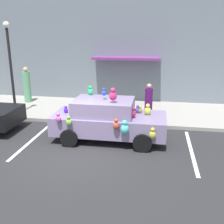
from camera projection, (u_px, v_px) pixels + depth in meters
The scene contains 10 objects.
ground_plane at pixel (76, 155), 8.86m from camera, with size 60.00×60.00×0.00m, color #262628.
sidewalk at pixel (105, 110), 13.56m from camera, with size 24.00×4.00×0.15m, color gray.
storefront_building at pixel (112, 45), 14.66m from camera, with size 24.00×1.25×6.40m.
parking_stripe_front at pixel (191, 151), 9.20m from camera, with size 0.12×3.60×0.01m, color silver.
parking_stripe_rear at pixel (33, 140), 10.13m from camera, with size 0.12×3.60×0.01m, color silver.
plush_covered_car at pixel (108, 119), 9.94m from camera, with size 4.16×2.08×2.08m.
teddy_bear_on_sidewalk at pixel (93, 111), 12.14m from camera, with size 0.35×0.29×0.67m.
street_lamp_post at pixel (10, 60), 12.02m from camera, with size 0.28×0.28×4.19m.
pedestrian_near_shopfront at pixel (148, 103), 11.75m from camera, with size 0.34×0.34×1.62m.
pedestrian_walking_past at pixel (27, 86), 14.66m from camera, with size 0.39×0.39×1.92m.
Camera 1 is at (2.51, -7.74, 3.97)m, focal length 42.95 mm.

